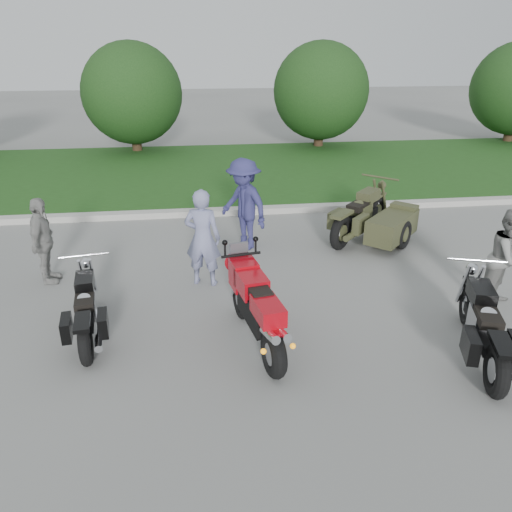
{
  "coord_description": "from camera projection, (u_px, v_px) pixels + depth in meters",
  "views": [
    {
      "loc": [
        -0.92,
        -5.8,
        4.02
      ],
      "look_at": [
        0.01,
        1.51,
        0.8
      ],
      "focal_mm": 35.0,
      "sensor_mm": 36.0,
      "label": 1
    }
  ],
  "objects": [
    {
      "name": "tree_mid_right",
      "position": [
        321.0,
        91.0,
        18.85
      ],
      "size": [
        3.6,
        3.6,
        4.0
      ],
      "color": "#3F2B1C",
      "rests_on": "ground"
    },
    {
      "name": "person_back",
      "position": [
        43.0,
        241.0,
        8.68
      ],
      "size": [
        0.42,
        0.93,
        1.56
      ],
      "primitive_type": "imported",
      "rotation": [
        0.0,
        0.0,
        1.53
      ],
      "color": "gray",
      "rests_on": "ground"
    },
    {
      "name": "ground",
      "position": [
        269.0,
        351.0,
        6.99
      ],
      "size": [
        80.0,
        80.0,
        0.0
      ],
      "primitive_type": "plane",
      "color": "gray",
      "rests_on": "ground"
    },
    {
      "name": "cruiser_right",
      "position": [
        484.0,
        330.0,
        6.64
      ],
      "size": [
        0.85,
        2.3,
        0.91
      ],
      "rotation": [
        0.0,
        0.0,
        -0.3
      ],
      "color": "black",
      "rests_on": "ground"
    },
    {
      "name": "person_stripe",
      "position": [
        203.0,
        238.0,
        8.59
      ],
      "size": [
        0.73,
        0.58,
        1.74
      ],
      "primitive_type": "imported",
      "rotation": [
        0.0,
        0.0,
        2.85
      ],
      "color": "#8186B0",
      "rests_on": "ground"
    },
    {
      "name": "person_grey",
      "position": [
        508.0,
        259.0,
        7.92
      ],
      "size": [
        1.0,
        0.96,
        1.63
      ],
      "primitive_type": "imported",
      "rotation": [
        0.0,
        0.0,
        0.61
      ],
      "color": "gray",
      "rests_on": "ground"
    },
    {
      "name": "sportbike_red",
      "position": [
        257.0,
        307.0,
        6.89
      ],
      "size": [
        0.64,
        2.19,
        1.05
      ],
      "rotation": [
        0.0,
        0.0,
        0.18
      ],
      "color": "black",
      "rests_on": "ground"
    },
    {
      "name": "cruiser_left",
      "position": [
        87.0,
        312.0,
        7.16
      ],
      "size": [
        0.52,
        2.11,
        0.81
      ],
      "rotation": [
        0.0,
        0.0,
        0.14
      ],
      "color": "black",
      "rests_on": "ground"
    },
    {
      "name": "cruiser_sidecar",
      "position": [
        378.0,
        222.0,
        10.53
      ],
      "size": [
        2.14,
        2.29,
        0.98
      ],
      "rotation": [
        0.0,
        0.0,
        -0.76
      ],
      "color": "black",
      "rests_on": "ground"
    },
    {
      "name": "grass_strip",
      "position": [
        222.0,
        171.0,
        16.19
      ],
      "size": [
        60.0,
        8.0,
        0.14
      ],
      "primitive_type": "cube",
      "color": "#275F20",
      "rests_on": "ground"
    },
    {
      "name": "tree_mid_left",
      "position": [
        132.0,
        93.0,
        18.04
      ],
      "size": [
        3.6,
        3.6,
        4.0
      ],
      "color": "#3F2B1C",
      "rests_on": "ground"
    },
    {
      "name": "person_denim",
      "position": [
        244.0,
        205.0,
        10.07
      ],
      "size": [
        1.29,
        1.39,
        1.88
      ],
      "primitive_type": "imported",
      "rotation": [
        0.0,
        0.0,
        -0.93
      ],
      "color": "navy",
      "rests_on": "ground"
    },
    {
      "name": "curb",
      "position": [
        233.0,
        211.0,
        12.42
      ],
      "size": [
        60.0,
        0.3,
        0.15
      ],
      "primitive_type": "cube",
      "color": "#B9B6AE",
      "rests_on": "ground"
    }
  ]
}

